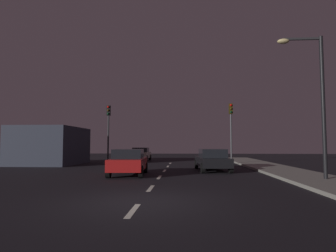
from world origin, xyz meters
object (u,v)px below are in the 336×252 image
at_px(car_stopped_ahead, 212,160).
at_px(street_lamp_right, 315,92).
at_px(car_oncoming_far, 141,154).
at_px(car_adjacent_lane, 129,162).
at_px(traffic_signal_left, 108,123).
at_px(traffic_signal_right, 231,122).

height_order(car_stopped_ahead, street_lamp_right, street_lamp_right).
relative_size(car_stopped_ahead, car_oncoming_far, 1.18).
relative_size(car_adjacent_lane, street_lamp_right, 0.60).
bearing_deg(traffic_signal_left, traffic_signal_right, 0.00).
height_order(traffic_signal_left, car_adjacent_lane, traffic_signal_left).
relative_size(traffic_signal_left, car_stopped_ahead, 1.10).
bearing_deg(traffic_signal_right, traffic_signal_left, -180.00).
height_order(traffic_signal_left, street_lamp_right, street_lamp_right).
height_order(car_stopped_ahead, car_oncoming_far, car_stopped_ahead).
bearing_deg(car_stopped_ahead, car_oncoming_far, 120.05).
bearing_deg(street_lamp_right, car_stopped_ahead, 128.44).
height_order(car_stopped_ahead, car_adjacent_lane, car_adjacent_lane).
xyz_separation_m(traffic_signal_left, car_oncoming_far, (2.02, 5.61, -2.90)).
bearing_deg(traffic_signal_left, car_adjacent_lane, -67.63).
xyz_separation_m(traffic_signal_left, car_stopped_ahead, (8.54, -5.67, -2.89)).
distance_m(traffic_signal_left, car_oncoming_far, 6.62).
distance_m(traffic_signal_left, traffic_signal_right, 10.72).
height_order(car_adjacent_lane, street_lamp_right, street_lamp_right).
xyz_separation_m(traffic_signal_left, traffic_signal_right, (10.72, 0.00, 0.05)).
distance_m(traffic_signal_right, car_oncoming_far, 10.76).
xyz_separation_m(car_stopped_ahead, car_adjacent_lane, (-4.98, -2.99, 0.01)).
distance_m(traffic_signal_left, street_lamp_right, 16.99).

